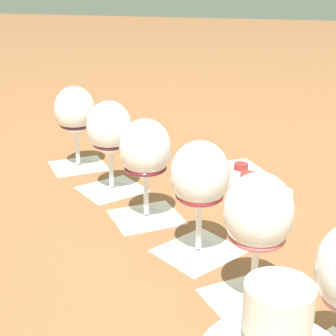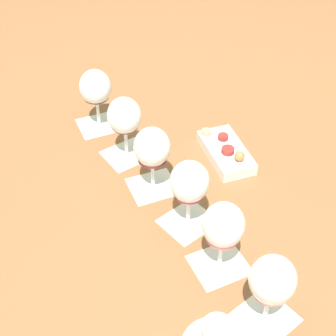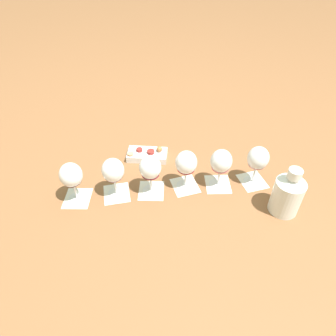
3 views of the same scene
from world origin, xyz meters
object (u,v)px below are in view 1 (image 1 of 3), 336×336
object	(u,v)px
wine_glass_2	(200,180)
snack_dish	(246,183)
wine_glass_5	(75,114)
wine_glass_4	(110,132)
wine_glass_3	(145,153)
wine_glass_1	(258,218)

from	to	relation	value
wine_glass_2	snack_dish	distance (m)	0.27
wine_glass_2	wine_glass_5	bearing A→B (deg)	-42.26
wine_glass_4	wine_glass_5	distance (m)	0.15
wine_glass_3	wine_glass_4	xyz separation A→B (m)	(0.10, -0.10, -0.00)
wine_glass_2	wine_glass_5	distance (m)	0.43
wine_glass_1	wine_glass_4	world-z (taller)	same
wine_glass_2	wine_glass_4	world-z (taller)	same
wine_glass_3	wine_glass_1	bearing A→B (deg)	135.93
wine_glass_3	snack_dish	bearing A→B (deg)	-134.80
wine_glass_1	snack_dish	world-z (taller)	wine_glass_1
wine_glass_3	snack_dish	distance (m)	0.24
wine_glass_2	wine_glass_5	xyz separation A→B (m)	(0.32, -0.29, -0.00)
wine_glass_5	wine_glass_3	bearing A→B (deg)	136.66
wine_glass_1	wine_glass_3	world-z (taller)	same
wine_glass_2	wine_glass_5	size ratio (longest dim) A/B	1.00
wine_glass_1	wine_glass_2	xyz separation A→B (m)	(0.09, -0.10, -0.00)
wine_glass_1	wine_glass_4	xyz separation A→B (m)	(0.30, -0.29, -0.00)
wine_glass_1	snack_dish	bearing A→B (deg)	-82.35
wine_glass_4	wine_glass_5	xyz separation A→B (m)	(0.11, -0.10, 0.00)
wine_glass_4	wine_glass_5	size ratio (longest dim) A/B	1.00
wine_glass_2	wine_glass_3	size ratio (longest dim) A/B	1.00
wine_glass_5	snack_dish	world-z (taller)	wine_glass_5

